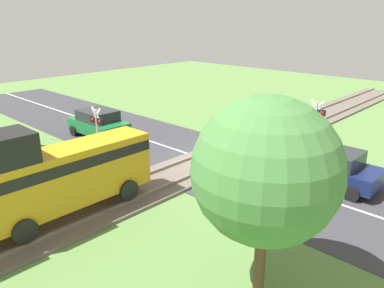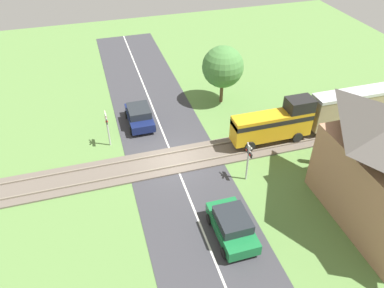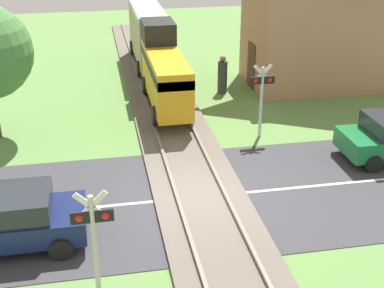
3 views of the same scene
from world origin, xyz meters
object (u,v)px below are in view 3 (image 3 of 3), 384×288
train (154,48)px  station_building (334,9)px  car_near_crossing (12,219)px  pedestrian_by_station (222,76)px  crossing_signal_west_approach (94,233)px  crossing_signal_east_approach (262,91)px

train → station_building: station_building is taller
car_near_crossing → pedestrian_by_station: 13.36m
car_near_crossing → station_building: station_building is taller
train → car_near_crossing: size_ratio=3.40×
crossing_signal_west_approach → station_building: size_ratio=0.34×
car_near_crossing → station_building: 17.72m
crossing_signal_west_approach → pedestrian_by_station: bearing=65.5°
train → station_building: (8.27, -1.01, 1.70)m
crossing_signal_west_approach → station_building: (11.38, 13.76, 1.73)m
car_near_crossing → crossing_signal_east_approach: size_ratio=1.31×
pedestrian_by_station → crossing_signal_east_approach: bearing=-87.8°
crossing_signal_west_approach → car_near_crossing: bearing=128.9°
station_building → pedestrian_by_station: 6.05m
station_building → pedestrian_by_station: (-5.36, -0.55, -2.75)m
crossing_signal_west_approach → pedestrian_by_station: 14.55m
train → pedestrian_by_station: size_ratio=7.17×
train → car_near_crossing: bearing=-113.1°
car_near_crossing → station_building: size_ratio=0.45×
crossing_signal_east_approach → station_building: size_ratio=0.34×
crossing_signal_east_approach → pedestrian_by_station: 5.26m
car_near_crossing → crossing_signal_west_approach: crossing_signal_west_approach is taller
car_near_crossing → pedestrian_by_station: bearing=52.7°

